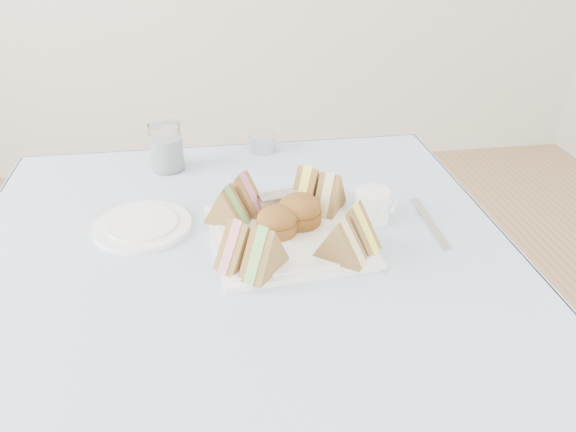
{
  "coord_description": "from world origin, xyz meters",
  "views": [
    {
      "loc": [
        -0.04,
        -0.85,
        1.32
      ],
      "look_at": [
        0.09,
        0.04,
        0.8
      ],
      "focal_mm": 35.0,
      "sensor_mm": 36.0,
      "label": 1
    }
  ],
  "objects": [
    {
      "name": "sandwich_fl_b",
      "position": [
        0.04,
        -0.07,
        0.8
      ],
      "size": [
        0.1,
        0.1,
        0.09
      ],
      "primitive_type": null,
      "rotation": [
        0.0,
        0.0,
        0.88
      ],
      "color": "brown",
      "rests_on": "serving_plate"
    },
    {
      "name": "sandwich_bl_a",
      "position": [
        -0.02,
        0.1,
        0.8
      ],
      "size": [
        0.1,
        0.08,
        0.08
      ],
      "primitive_type": null,
      "rotation": [
        0.0,
        0.0,
        2.62
      ],
      "color": "brown",
      "rests_on": "serving_plate"
    },
    {
      "name": "table",
      "position": [
        0.0,
        0.0,
        0.37
      ],
      "size": [
        0.9,
        0.9,
        0.74
      ],
      "primitive_type": "cube",
      "color": "brown",
      "rests_on": "floor"
    },
    {
      "name": "water_glass",
      "position": [
        -0.14,
        0.39,
        0.8
      ],
      "size": [
        0.09,
        0.09,
        0.11
      ],
      "primitive_type": "cylinder",
      "rotation": [
        0.0,
        0.0,
        -0.15
      ],
      "color": "white",
      "rests_on": "tablecloth"
    },
    {
      "name": "sandwich_fr_b",
      "position": [
        0.17,
        -0.06,
        0.8
      ],
      "size": [
        0.1,
        0.09,
        0.08
      ],
      "primitive_type": null,
      "rotation": [
        0.0,
        0.0,
        -0.66
      ],
      "color": "brown",
      "rests_on": "serving_plate"
    },
    {
      "name": "creamer_jug",
      "position": [
        0.27,
        0.09,
        0.78
      ],
      "size": [
        0.09,
        0.09,
        0.06
      ],
      "primitive_type": "cylinder",
      "rotation": [
        0.0,
        0.0,
        -0.39
      ],
      "color": "white",
      "rests_on": "tablecloth"
    },
    {
      "name": "sandwich_fr_a",
      "position": [
        0.2,
        -0.02,
        0.8
      ],
      "size": [
        0.1,
        0.1,
        0.09
      ],
      "primitive_type": null,
      "rotation": [
        0.0,
        0.0,
        -0.72
      ],
      "color": "brown",
      "rests_on": "serving_plate"
    },
    {
      "name": "fork",
      "position": [
        0.21,
        -0.01,
        0.75
      ],
      "size": [
        0.08,
        0.16,
        0.0
      ],
      "primitive_type": "cube",
      "rotation": [
        0.0,
        0.0,
        0.41
      ],
      "color": "beige",
      "rests_on": "tablecloth"
    },
    {
      "name": "side_plate",
      "position": [
        -0.19,
        0.12,
        0.75
      ],
      "size": [
        0.25,
        0.25,
        0.01
      ],
      "primitive_type": "cylinder",
      "rotation": [
        0.0,
        0.0,
        0.43
      ],
      "color": "white",
      "rests_on": "tablecloth"
    },
    {
      "name": "pastry_slice",
      "position": [
        0.09,
        0.13,
        0.78
      ],
      "size": [
        0.09,
        0.05,
        0.04
      ],
      "primitive_type": "cube",
      "rotation": [
        0.0,
        0.0,
        0.18
      ],
      "color": "beige",
      "rests_on": "serving_plate"
    },
    {
      "name": "sandwich_bl_b",
      "position": [
        0.01,
        0.14,
        0.8
      ],
      "size": [
        0.11,
        0.09,
        0.09
      ],
      "primitive_type": null,
      "rotation": [
        0.0,
        0.0,
        2.52
      ],
      "color": "brown",
      "rests_on": "serving_plate"
    },
    {
      "name": "serving_plate",
      "position": [
        0.09,
        0.04,
        0.75
      ],
      "size": [
        0.31,
        0.31,
        0.01
      ],
      "primitive_type": "cube",
      "rotation": [
        0.0,
        0.0,
        0.1
      ],
      "color": "white",
      "rests_on": "tablecloth"
    },
    {
      "name": "scone_left",
      "position": [
        0.07,
        0.04,
        0.78
      ],
      "size": [
        0.08,
        0.08,
        0.05
      ],
      "primitive_type": "cylinder",
      "rotation": [
        0.0,
        0.0,
        -0.02
      ],
      "color": "#97511E",
      "rests_on": "serving_plate"
    },
    {
      "name": "tablecloth",
      "position": [
        0.0,
        0.0,
        0.74
      ],
      "size": [
        1.02,
        1.02,
        0.01
      ],
      "primitive_type": "cube",
      "color": "#AABDDD",
      "rests_on": "table"
    },
    {
      "name": "knife",
      "position": [
        0.38,
        0.05,
        0.75
      ],
      "size": [
        0.02,
        0.2,
        0.0
      ],
      "primitive_type": "cube",
      "rotation": [
        0.0,
        0.0,
        -0.03
      ],
      "color": "beige",
      "rests_on": "tablecloth"
    },
    {
      "name": "sandwich_fl_a",
      "position": [
        -0.0,
        -0.04,
        0.8
      ],
      "size": [
        0.1,
        0.1,
        0.08
      ],
      "primitive_type": null,
      "rotation": [
        0.0,
        0.0,
        0.79
      ],
      "color": "brown",
      "rests_on": "serving_plate"
    },
    {
      "name": "sandwich_br_a",
      "position": [
        0.19,
        0.12,
        0.8
      ],
      "size": [
        0.09,
        0.1,
        0.08
      ],
      "primitive_type": null,
      "rotation": [
        0.0,
        0.0,
        -2.13
      ],
      "color": "brown",
      "rests_on": "serving_plate"
    },
    {
      "name": "scone_right",
      "position": [
        0.12,
        0.07,
        0.79
      ],
      "size": [
        0.11,
        0.11,
        0.06
      ],
      "primitive_type": "cylinder",
      "rotation": [
        0.0,
        0.0,
        0.29
      ],
      "color": "#97511E",
      "rests_on": "serving_plate"
    },
    {
      "name": "tea_strainer",
      "position": [
        0.09,
        0.46,
        0.77
      ],
      "size": [
        0.09,
        0.09,
        0.04
      ],
      "primitive_type": "cylinder",
      "rotation": [
        0.0,
        0.0,
        -0.18
      ],
      "color": "beige",
      "rests_on": "tablecloth"
    },
    {
      "name": "sandwich_br_b",
      "position": [
        0.15,
        0.15,
        0.8
      ],
      "size": [
        0.09,
        0.1,
        0.08
      ],
      "primitive_type": null,
      "rotation": [
        0.0,
        0.0,
        -2.18
      ],
      "color": "brown",
      "rests_on": "serving_plate"
    }
  ]
}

